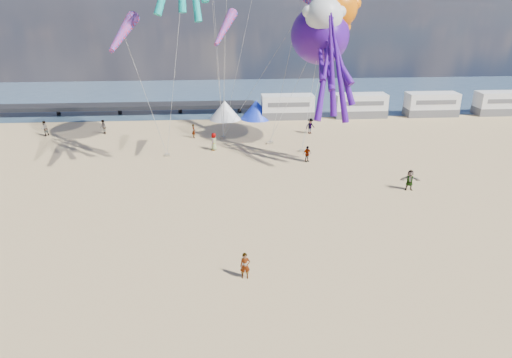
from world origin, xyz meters
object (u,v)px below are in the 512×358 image
object	(u,v)px
motorhome_0	(287,107)
tent_white	(225,110)
tent_blue	(256,109)
beachgoer_1	(103,127)
beachgoer_5	(194,131)
kite_octopus_purple	(320,35)
kite_panda	(324,16)
beachgoer_2	(310,126)
windsock_left	(123,33)
beachgoer_0	(214,142)
beachgoer_3	(307,154)
sandbag_e	(223,137)
sandbag_c	(302,151)
beachgoer_4	(410,180)
motorhome_3	(501,103)
standing_person	(245,266)
beachgoer_7	(44,128)
sandbag_a	(167,155)
sandbag_b	(269,143)
windsock_right	(225,28)
motorhome_1	(360,105)
motorhome_2	(431,104)
sandbag_d	(271,142)
kite_teddy_orange	(337,8)

from	to	relation	value
motorhome_0	tent_white	size ratio (longest dim) A/B	1.65
tent_blue	beachgoer_1	world-z (taller)	tent_blue
beachgoer_5	kite_octopus_purple	size ratio (longest dim) A/B	0.13
beachgoer_5	kite_panda	bearing A→B (deg)	-136.69
beachgoer_2	beachgoer_5	distance (m)	13.17
beachgoer_1	windsock_left	size ratio (longest dim) A/B	0.27
beachgoer_1	kite_panda	bearing A→B (deg)	46.67
beachgoer_0	beachgoer_3	distance (m)	9.76
motorhome_0	beachgoer_1	xyz separation A→B (m)	(-21.88, -5.70, -0.69)
beachgoer_3	sandbag_e	xyz separation A→B (m)	(-7.86, 8.28, -0.66)
sandbag_c	tent_white	bearing A→B (deg)	118.74
tent_blue	sandbag_e	bearing A→B (deg)	-116.93
beachgoer_4	sandbag_e	bearing A→B (deg)	143.85
motorhome_3	beachgoer_2	distance (m)	27.87
standing_person	sandbag_c	bearing A→B (deg)	72.28
beachgoer_2	beachgoer_7	xyz separation A→B (m)	(-29.88, 1.31, -0.03)
motorhome_3	beachgoer_4	xyz separation A→B (m)	(-21.92, -24.14, -0.65)
beachgoer_0	beachgoer_3	world-z (taller)	beachgoer_0
beachgoer_0	sandbag_a	world-z (taller)	beachgoer_0
motorhome_0	beachgoer_3	bearing A→B (deg)	-91.49
sandbag_b	windsock_right	bearing A→B (deg)	-125.07
motorhome_1	motorhome_2	distance (m)	9.50
sandbag_b	kite_octopus_purple	size ratio (longest dim) A/B	0.04
tent_blue	beachgoer_7	world-z (taller)	tent_blue
sandbag_a	kite_octopus_purple	xyz separation A→B (m)	(15.07, 2.28, 11.02)
standing_person	sandbag_e	world-z (taller)	standing_person
sandbag_b	kite_panda	world-z (taller)	kite_panda
beachgoer_0	beachgoer_3	size ratio (longest dim) A/B	1.17
beachgoer_7	beachgoer_3	bearing A→B (deg)	97.35
standing_person	kite_panda	distance (m)	25.85
beachgoer_5	windsock_right	size ratio (longest dim) A/B	0.32
motorhome_2	sandbag_c	xyz separation A→B (m)	(-19.43, -13.80, -1.39)
beachgoer_4	beachgoer_7	world-z (taller)	beachgoer_7
motorhome_0	windsock_left	size ratio (longest dim) A/B	1.08
sandbag_b	motorhome_2	bearing A→B (deg)	25.92
motorhome_0	windsock_left	world-z (taller)	windsock_left
motorhome_2	tent_white	xyz separation A→B (m)	(-27.00, 0.00, -0.30)
motorhome_0	sandbag_d	size ratio (longest dim) A/B	13.20
sandbag_b	beachgoer_4	bearing A→B (deg)	-52.81
kite_octopus_purple	tent_white	bearing A→B (deg)	112.09
sandbag_e	windsock_right	xyz separation A→B (m)	(0.37, -8.84, 12.02)
beachgoer_1	beachgoer_5	bearing A→B (deg)	54.71
motorhome_2	sandbag_d	size ratio (longest dim) A/B	13.20
motorhome_0	motorhome_2	xyz separation A→B (m)	(19.00, 0.00, 0.00)
motorhome_3	kite_teddy_orange	bearing A→B (deg)	-154.08
motorhome_1	beachgoer_2	bearing A→B (deg)	-137.09
beachgoer_2	beachgoer_3	size ratio (longest dim) A/B	1.16
motorhome_1	standing_person	bearing A→B (deg)	-115.25
beachgoer_4	beachgoer_1	bearing A→B (deg)	157.41
motorhome_3	windsock_left	distance (m)	49.41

